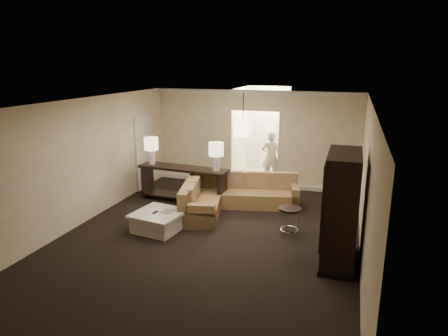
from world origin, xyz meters
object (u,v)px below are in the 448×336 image
(coffee_table, at_px, (159,221))
(armoire, at_px, (340,211))
(console_table, at_px, (184,181))
(drink_table, at_px, (290,216))
(person, at_px, (271,155))
(sectional_sofa, at_px, (230,196))

(coffee_table, xyz_separation_m, armoire, (3.76, -0.27, 0.77))
(coffee_table, height_order, console_table, console_table)
(armoire, distance_m, drink_table, 1.47)
(console_table, xyz_separation_m, armoire, (3.99, -2.15, 0.43))
(person, bearing_deg, sectional_sofa, 73.88)
(sectional_sofa, height_order, drink_table, sectional_sofa)
(console_table, relative_size, drink_table, 4.12)
(coffee_table, bearing_deg, person, 68.77)
(sectional_sofa, bearing_deg, coffee_table, -135.05)
(coffee_table, distance_m, console_table, 1.93)
(sectional_sofa, distance_m, person, 2.58)
(sectional_sofa, xyz_separation_m, coffee_table, (-1.09, -1.72, -0.12))
(sectional_sofa, xyz_separation_m, drink_table, (1.65, -1.08, 0.10))
(sectional_sofa, xyz_separation_m, console_table, (-1.32, 0.16, 0.23))
(coffee_table, xyz_separation_m, person, (1.62, 4.18, 0.67))
(sectional_sofa, bearing_deg, console_table, 160.44)
(sectional_sofa, relative_size, armoire, 1.41)
(coffee_table, distance_m, person, 4.54)
(drink_table, height_order, person, person)
(sectional_sofa, distance_m, console_table, 1.35)
(coffee_table, bearing_deg, drink_table, 13.03)
(coffee_table, relative_size, drink_table, 1.94)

